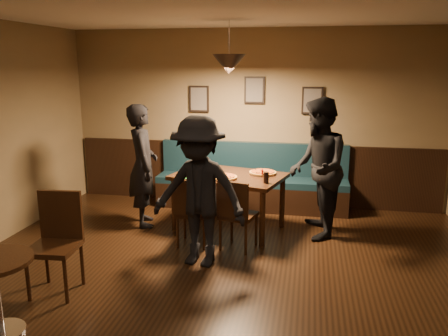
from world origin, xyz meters
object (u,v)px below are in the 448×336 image
Objects in this scene: diner_left at (143,166)px; diner_right at (318,168)px; tabasco_bottle at (262,173)px; booth_bench at (251,177)px; soda_glass at (266,177)px; diner_front at (199,192)px; chair_near_right at (239,214)px; chair_near_left at (194,211)px; cafe_chair_far at (54,245)px; dining_table at (229,202)px.

diner_right is at bearing -113.68° from diner_left.
diner_right is 15.70× the size of tabasco_bottle.
booth_bench is 1.49m from diner_right.
soda_glass is 1.21× the size of tabasco_bottle.
diner_front is 1.07m from soda_glass.
chair_near_right is 1.22m from diner_right.
tabasco_bottle is (0.59, 1.13, -0.02)m from diner_front.
cafe_chair_far is (-1.05, -1.47, 0.06)m from chair_near_left.
chair_near_left is at bearing -143.65° from tabasco_bottle.
chair_near_right reaches higher than dining_table.
diner_right is (1.52, 0.60, 0.48)m from chair_near_left.
tabasco_bottle is at bearing -136.56° from cafe_chair_far.
diner_front reaches higher than booth_bench.
diner_right is (1.00, -1.03, 0.42)m from booth_bench.
chair_near_right is 0.76m from diner_front.
chair_near_right is at bearing -62.58° from diner_right.
diner_right is at bearing -145.80° from cafe_chair_far.
chair_near_right is 0.52× the size of diner_left.
chair_near_left is 1.01m from soda_glass.
diner_front is at bearing -69.50° from chair_near_left.
chair_near_right is at bearing -54.57° from dining_table.
booth_bench reaches higher than soda_glass.
chair_near_left is 7.57× the size of tabasco_bottle.
chair_near_right is 0.88× the size of cafe_chair_far.
diner_front is at bearing -54.46° from diner_right.
diner_left is at bearing -99.33° from cafe_chair_far.
booth_bench is 2.21m from diner_front.
chair_near_left is 0.57m from chair_near_right.
diner_left is 1.68m from tabasco_bottle.
chair_near_left is 1.06m from tabasco_bottle.
booth_bench is 1.70m from chair_near_left.
dining_table is at bearing 94.00° from diner_front.
booth_bench is 1.75× the size of diner_front.
diner_right is at bearing 21.20° from chair_near_left.
diner_left reaches higher than chair_near_right.
diner_right is 1.08× the size of diner_front.
booth_bench is 3.35× the size of chair_near_right.
diner_front is at bearing -81.27° from dining_table.
diner_left is at bearing 170.42° from soda_glass.
diner_right is 1.74m from diner_front.
diner_front is (1.09, -1.12, -0.01)m from diner_left.
diner_front reaches higher than chair_near_right.
diner_right is 3.32m from cafe_chair_far.
chair_near_right is at bearing -136.20° from diner_left.
cafe_chair_far is at bearing 151.40° from diner_left.
cafe_chair_far reaches higher than chair_near_right.
soda_glass is at bearing 17.81° from chair_near_left.
booth_bench reaches higher than chair_near_left.
diner_front is 1.27m from tabasco_bottle.
diner_right reaches higher than chair_near_right.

